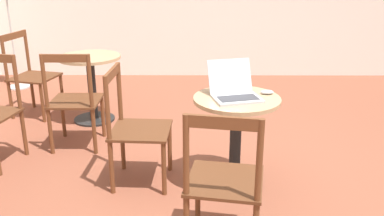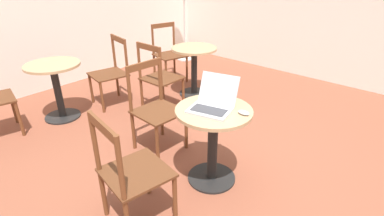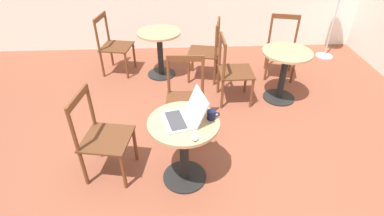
{
  "view_description": "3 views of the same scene",
  "coord_description": "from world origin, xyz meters",
  "px_view_note": "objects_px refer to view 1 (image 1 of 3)",
  "views": [
    {
      "loc": [
        -3.06,
        0.26,
        1.71
      ],
      "look_at": [
        0.06,
        0.28,
        0.59
      ],
      "focal_mm": 40.0,
      "sensor_mm": 36.0,
      "label": 1
    },
    {
      "loc": [
        -1.84,
        -1.38,
        1.82
      ],
      "look_at": [
        0.08,
        0.31,
        0.56
      ],
      "focal_mm": 28.0,
      "sensor_mm": 36.0,
      "label": 2
    },
    {
      "loc": [
        -0.09,
        -2.16,
        2.34
      ],
      "look_at": [
        0.03,
        0.2,
        0.68
      ],
      "focal_mm": 28.0,
      "sensor_mm": 36.0,
      "label": 3
    }
  ],
  "objects_px": {
    "cafe_table_mid": "(91,76)",
    "mouse": "(267,92)",
    "chair_near_left": "(224,182)",
    "cafe_table_near": "(236,125)",
    "chair_mid_left": "(74,101)",
    "chair_near_back": "(135,128)",
    "mug": "(231,82)",
    "chair_mid_back": "(31,75)",
    "drinking_glass": "(216,84)",
    "laptop": "(235,91)"
  },
  "relations": [
    {
      "from": "cafe_table_mid",
      "to": "drinking_glass",
      "type": "height_order",
      "value": "drinking_glass"
    },
    {
      "from": "chair_near_back",
      "to": "laptop",
      "type": "bearing_deg",
      "value": -92.62
    },
    {
      "from": "cafe_table_mid",
      "to": "mug",
      "type": "relative_size",
      "value": 6.28
    },
    {
      "from": "cafe_table_near",
      "to": "mouse",
      "type": "xyz_separation_m",
      "value": [
        0.08,
        -0.23,
        0.24
      ]
    },
    {
      "from": "cafe_table_mid",
      "to": "mouse",
      "type": "height_order",
      "value": "mouse"
    },
    {
      "from": "chair_mid_back",
      "to": "chair_near_back",
      "type": "bearing_deg",
      "value": -138.4
    },
    {
      "from": "chair_near_left",
      "to": "laptop",
      "type": "relative_size",
      "value": 2.15
    },
    {
      "from": "chair_near_left",
      "to": "mouse",
      "type": "bearing_deg",
      "value": -23.2
    },
    {
      "from": "cafe_table_near",
      "to": "mug",
      "type": "height_order",
      "value": "mug"
    },
    {
      "from": "cafe_table_mid",
      "to": "chair_near_left",
      "type": "bearing_deg",
      "value": -149.57
    },
    {
      "from": "chair_near_back",
      "to": "chair_mid_left",
      "type": "xyz_separation_m",
      "value": [
        0.65,
        0.64,
        0.0
      ]
    },
    {
      "from": "chair_near_back",
      "to": "chair_near_left",
      "type": "xyz_separation_m",
      "value": [
        -0.83,
        -0.63,
        0.0
      ]
    },
    {
      "from": "drinking_glass",
      "to": "chair_mid_back",
      "type": "bearing_deg",
      "value": 54.76
    },
    {
      "from": "mug",
      "to": "cafe_table_near",
      "type": "bearing_deg",
      "value": -173.68
    },
    {
      "from": "chair_near_back",
      "to": "chair_mid_back",
      "type": "xyz_separation_m",
      "value": [
        1.53,
        1.36,
        0.0
      ]
    },
    {
      "from": "chair_near_left",
      "to": "mug",
      "type": "height_order",
      "value": "chair_near_left"
    },
    {
      "from": "chair_near_left",
      "to": "drinking_glass",
      "type": "relative_size",
      "value": 8.26
    },
    {
      "from": "cafe_table_near",
      "to": "laptop",
      "type": "bearing_deg",
      "value": 71.06
    },
    {
      "from": "chair_mid_back",
      "to": "mouse",
      "type": "xyz_separation_m",
      "value": [
        -1.49,
        -2.37,
        0.28
      ]
    },
    {
      "from": "cafe_table_mid",
      "to": "mouse",
      "type": "xyz_separation_m",
      "value": [
        -1.3,
        -1.65,
        0.24
      ]
    },
    {
      "from": "laptop",
      "to": "drinking_glass",
      "type": "height_order",
      "value": "laptop"
    },
    {
      "from": "chair_near_left",
      "to": "chair_mid_left",
      "type": "xyz_separation_m",
      "value": [
        1.48,
        1.27,
        0.0
      ]
    },
    {
      "from": "mouse",
      "to": "laptop",
      "type": "bearing_deg",
      "value": 107.17
    },
    {
      "from": "mouse",
      "to": "drinking_glass",
      "type": "distance_m",
      "value": 0.4
    },
    {
      "from": "cafe_table_mid",
      "to": "chair_near_back",
      "type": "distance_m",
      "value": 1.49
    },
    {
      "from": "cafe_table_near",
      "to": "mug",
      "type": "xyz_separation_m",
      "value": [
        0.25,
        0.03,
        0.27
      ]
    },
    {
      "from": "cafe_table_mid",
      "to": "chair_mid_back",
      "type": "bearing_deg",
      "value": 75.56
    },
    {
      "from": "chair_near_back",
      "to": "mouse",
      "type": "relative_size",
      "value": 9.23
    },
    {
      "from": "chair_mid_back",
      "to": "laptop",
      "type": "bearing_deg",
      "value": -126.52
    },
    {
      "from": "chair_mid_back",
      "to": "mug",
      "type": "xyz_separation_m",
      "value": [
        -1.32,
        -2.11,
        0.31
      ]
    },
    {
      "from": "cafe_table_near",
      "to": "chair_mid_left",
      "type": "height_order",
      "value": "chair_mid_left"
    },
    {
      "from": "cafe_table_mid",
      "to": "chair_mid_left",
      "type": "height_order",
      "value": "chair_mid_left"
    },
    {
      "from": "chair_near_left",
      "to": "chair_mid_back",
      "type": "relative_size",
      "value": 1.0
    },
    {
      "from": "cafe_table_near",
      "to": "chair_near_back",
      "type": "bearing_deg",
      "value": 86.97
    },
    {
      "from": "mouse",
      "to": "chair_mid_left",
      "type": "bearing_deg",
      "value": 69.89
    },
    {
      "from": "cafe_table_mid",
      "to": "chair_mid_back",
      "type": "xyz_separation_m",
      "value": [
        0.18,
        0.72,
        -0.04
      ]
    },
    {
      "from": "chair_mid_back",
      "to": "mug",
      "type": "distance_m",
      "value": 2.51
    },
    {
      "from": "cafe_table_near",
      "to": "mug",
      "type": "relative_size",
      "value": 6.28
    },
    {
      "from": "chair_mid_back",
      "to": "chair_mid_left",
      "type": "bearing_deg",
      "value": -140.85
    },
    {
      "from": "laptop",
      "to": "drinking_glass",
      "type": "bearing_deg",
      "value": 38.45
    },
    {
      "from": "mug",
      "to": "cafe_table_mid",
      "type": "bearing_deg",
      "value": 50.7
    },
    {
      "from": "mouse",
      "to": "mug",
      "type": "xyz_separation_m",
      "value": [
        0.17,
        0.26,
        0.03
      ]
    },
    {
      "from": "chair_mid_left",
      "to": "drinking_glass",
      "type": "relative_size",
      "value": 8.26
    },
    {
      "from": "chair_mid_back",
      "to": "chair_near_left",
      "type": "bearing_deg",
      "value": -139.79
    },
    {
      "from": "mug",
      "to": "chair_mid_left",
      "type": "bearing_deg",
      "value": 72.49
    },
    {
      "from": "laptop",
      "to": "chair_mid_left",
      "type": "bearing_deg",
      "value": 63.95
    },
    {
      "from": "chair_near_left",
      "to": "chair_mid_left",
      "type": "distance_m",
      "value": 1.95
    },
    {
      "from": "cafe_table_mid",
      "to": "mug",
      "type": "distance_m",
      "value": 1.81
    },
    {
      "from": "chair_mid_left",
      "to": "chair_mid_back",
      "type": "height_order",
      "value": "same"
    },
    {
      "from": "chair_near_back",
      "to": "mug",
      "type": "xyz_separation_m",
      "value": [
        0.21,
        -0.75,
        0.31
      ]
    }
  ]
}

